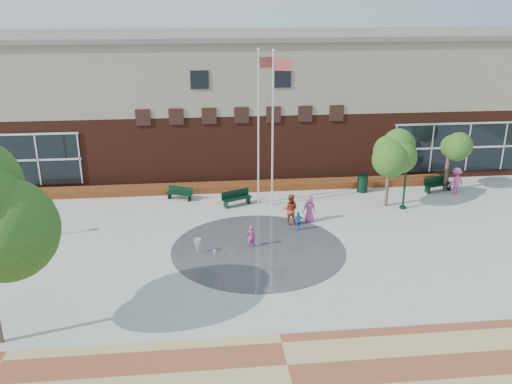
{
  "coord_description": "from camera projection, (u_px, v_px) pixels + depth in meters",
  "views": [
    {
      "loc": [
        -2.62,
        -20.48,
        11.58
      ],
      "look_at": [
        0.0,
        4.0,
        2.6
      ],
      "focal_mm": 38.0,
      "sensor_mm": 36.0,
      "label": 1
    }
  ],
  "objects": [
    {
      "name": "adult_red",
      "position": [
        290.0,
        210.0,
        28.71
      ],
      "size": [
        1.0,
        0.89,
        1.73
      ],
      "primitive_type": "imported",
      "rotation": [
        0.0,
        0.0,
        2.82
      ],
      "color": "#AC3D1E",
      "rests_on": "ground"
    },
    {
      "name": "flower_bed",
      "position": [
        243.0,
        190.0,
        34.19
      ],
      "size": [
        26.0,
        1.2,
        0.4
      ],
      "primitive_type": "cube",
      "color": "#A00511",
      "rests_on": "ground"
    },
    {
      "name": "water_jet_b",
      "position": [
        214.0,
        258.0,
        25.29
      ],
      "size": [
        0.17,
        0.17,
        0.39
      ],
      "primitive_type": "cone",
      "rotation": [
        3.14,
        0.0,
        0.0
      ],
      "color": "white",
      "rests_on": "ground"
    },
    {
      "name": "trash_can",
      "position": [
        362.0,
        183.0,
        33.61
      ],
      "size": [
        0.69,
        0.69,
        1.13
      ],
      "color": "black",
      "rests_on": "ground"
    },
    {
      "name": "tree_small_right",
      "position": [
        450.0,
        143.0,
        32.93
      ],
      "size": [
        2.48,
        2.48,
        4.24
      ],
      "color": "#49382E",
      "rests_on": "ground"
    },
    {
      "name": "bench_left",
      "position": [
        180.0,
        196.0,
        32.43
      ],
      "size": [
        1.63,
        1.07,
        0.8
      ],
      "rotation": [
        0.0,
        0.0,
        -0.43
      ],
      "color": "black",
      "rests_on": "ground"
    },
    {
      "name": "flagpole_left",
      "position": [
        259.0,
        121.0,
        30.28
      ],
      "size": [
        1.0,
        0.42,
        8.91
      ],
      "rotation": [
        0.0,
        0.0,
        0.34
      ],
      "color": "silver",
      "rests_on": "ground"
    },
    {
      "name": "person_bench",
      "position": [
        456.0,
        181.0,
        33.06
      ],
      "size": [
        1.26,
        0.98,
        1.72
      ],
      "primitive_type": "imported",
      "rotation": [
        0.0,
        0.0,
        3.49
      ],
      "color": "#EB4C9D",
      "rests_on": "ground"
    },
    {
      "name": "tree_mid",
      "position": [
        390.0,
        150.0,
        30.42
      ],
      "size": [
        2.74,
        2.74,
        4.62
      ],
      "color": "#49382E",
      "rests_on": "ground"
    },
    {
      "name": "ground",
      "position": [
        266.0,
        280.0,
        23.36
      ],
      "size": [
        120.0,
        120.0,
        0.0
      ],
      "primitive_type": "plane",
      "color": "#666056",
      "rests_on": "ground"
    },
    {
      "name": "bench_right",
      "position": [
        438.0,
        187.0,
        33.76
      ],
      "size": [
        1.95,
        1.0,
        0.95
      ],
      "rotation": [
        0.0,
        0.0,
        0.26
      ],
      "color": "black",
      "rests_on": "ground"
    },
    {
      "name": "splash_pad",
      "position": [
        258.0,
        249.0,
        26.16
      ],
      "size": [
        8.4,
        8.4,
        0.01
      ],
      "primitive_type": "cylinder",
      "color": "#383A3D",
      "rests_on": "ground"
    },
    {
      "name": "flagpole_right",
      "position": [
        274.0,
        122.0,
        29.94
      ],
      "size": [
        1.05,
        0.42,
        8.9
      ],
      "rotation": [
        0.0,
        0.0,
        -0.32
      ],
      "color": "silver",
      "rests_on": "ground"
    },
    {
      "name": "child_blue",
      "position": [
        298.0,
        221.0,
        28.05
      ],
      "size": [
        0.64,
        0.29,
        1.08
      ],
      "primitive_type": "imported",
      "rotation": [
        0.0,
        0.0,
        3.18
      ],
      "color": "blue",
      "rests_on": "ground"
    },
    {
      "name": "bench_mid",
      "position": [
        237.0,
        201.0,
        31.53
      ],
      "size": [
        1.83,
        1.19,
        0.9
      ],
      "rotation": [
        0.0,
        0.0,
        0.42
      ],
      "color": "black",
      "rests_on": "ground"
    },
    {
      "name": "lamp_right",
      "position": [
        406.0,
        169.0,
        30.35
      ],
      "size": [
        0.41,
        0.41,
        3.84
      ],
      "color": "black",
      "rests_on": "ground"
    },
    {
      "name": "water_jet_a",
      "position": [
        198.0,
        254.0,
        25.72
      ],
      "size": [
        0.38,
        0.38,
        0.73
      ],
      "primitive_type": "cone",
      "rotation": [
        3.14,
        0.0,
        0.0
      ],
      "color": "white",
      "rests_on": "ground"
    },
    {
      "name": "library_building",
      "position": [
        236.0,
        100.0,
        38.09
      ],
      "size": [
        44.4,
        10.4,
        9.2
      ],
      "color": "#4B1F15",
      "rests_on": "ground"
    },
    {
      "name": "adult_pink",
      "position": [
        309.0,
        209.0,
        29.13
      ],
      "size": [
        0.81,
        0.62,
        1.48
      ],
      "primitive_type": "imported",
      "rotation": [
        0.0,
        0.0,
        3.36
      ],
      "color": "#C04893",
      "rests_on": "ground"
    },
    {
      "name": "child_splash",
      "position": [
        251.0,
        237.0,
        26.2
      ],
      "size": [
        0.45,
        0.34,
        1.14
      ],
      "primitive_type": "imported",
      "rotation": [
        0.0,
        0.0,
        3.31
      ],
      "color": "#C83785",
      "rests_on": "ground"
    },
    {
      "name": "plaza_concrete",
      "position": [
        256.0,
        241.0,
        27.09
      ],
      "size": [
        46.0,
        18.0,
        0.01
      ],
      "primitive_type": "cube",
      "color": "#A8A8A0",
      "rests_on": "ground"
    }
  ]
}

